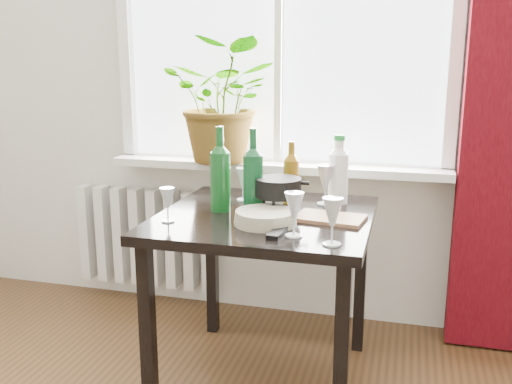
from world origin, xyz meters
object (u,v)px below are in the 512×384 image
(table, at_px, (265,236))
(tv_remote, at_px, (278,232))
(wineglass_front_right, at_px, (294,214))
(bottle_amber, at_px, (291,172))
(cutting_board, at_px, (330,218))
(wineglass_front_left, at_px, (168,205))
(fondue_pot, at_px, (278,196))
(radiator, at_px, (147,237))
(wine_bottle_right, at_px, (253,170))
(wineglass_back_center, at_px, (325,184))
(wineglass_back_left, at_px, (243,184))
(plate_stack, at_px, (265,218))
(wine_bottle_left, at_px, (220,168))
(wineglass_far_right, at_px, (332,221))
(potted_plant, at_px, (225,101))
(cleaning_bottle, at_px, (339,169))

(table, distance_m, tv_remote, 0.30)
(wineglass_front_right, bearing_deg, bottle_amber, 102.98)
(bottle_amber, bearing_deg, cutting_board, -47.40)
(wineglass_front_left, height_order, fondue_pot, fondue_pot)
(radiator, bearing_deg, wine_bottle_right, -37.25)
(wineglass_front_right, relative_size, tv_remote, 1.07)
(wine_bottle_right, height_order, wineglass_front_left, wine_bottle_right)
(wineglass_back_center, bearing_deg, bottle_amber, -173.38)
(wineglass_back_left, relative_size, plate_stack, 0.63)
(radiator, distance_m, wineglass_front_left, 1.07)
(wine_bottle_left, height_order, wineglass_far_right, wine_bottle_left)
(wine_bottle_left, xyz_separation_m, wineglass_back_center, (0.40, 0.21, -0.09))
(tv_remote, height_order, cutting_board, tv_remote)
(wineglass_front_left, height_order, cutting_board, wineglass_front_left)
(bottle_amber, relative_size, cutting_board, 1.05)
(wine_bottle_right, xyz_separation_m, bottle_amber, (0.12, 0.17, -0.04))
(table, distance_m, potted_plant, 0.82)
(plate_stack, bearing_deg, wineglass_back_center, 64.44)
(table, relative_size, cleaning_bottle, 2.80)
(wine_bottle_left, xyz_separation_m, wineglass_far_right, (0.51, -0.33, -0.09))
(table, bearing_deg, wineglass_front_left, -147.95)
(wine_bottle_left, bearing_deg, wineglass_back_left, 77.41)
(wine_bottle_left, bearing_deg, wineglass_far_right, -33.38)
(radiator, xyz_separation_m, wineglass_back_left, (0.70, -0.44, 0.44))
(fondue_pot, bearing_deg, wineglass_far_right, -37.81)
(radiator, relative_size, wineglass_back_center, 4.48)
(radiator, relative_size, plate_stack, 3.32)
(cutting_board, bearing_deg, wineglass_far_right, -81.03)
(wineglass_front_right, height_order, fondue_pot, wineglass_front_right)
(table, distance_m, wineglass_back_left, 0.30)
(table, bearing_deg, wine_bottle_right, 154.05)
(cleaning_bottle, height_order, tv_remote, cleaning_bottle)
(bottle_amber, xyz_separation_m, cutting_board, (0.20, -0.22, -0.13))
(table, relative_size, wineglass_far_right, 5.03)
(bottle_amber, bearing_deg, fondue_pot, -95.61)
(wineglass_back_left, relative_size, wineglass_front_left, 1.10)
(wineglass_front_right, bearing_deg, wine_bottle_left, 142.98)
(radiator, bearing_deg, wineglass_back_left, -32.02)
(wineglass_far_right, bearing_deg, wineglass_back_left, 131.79)
(wineglass_front_left, distance_m, plate_stack, 0.38)
(wine_bottle_right, relative_size, plate_stack, 1.45)
(wineglass_back_center, height_order, fondue_pot, wineglass_back_center)
(wineglass_back_left, distance_m, cutting_board, 0.47)
(wineglass_back_center, bearing_deg, fondue_pot, -130.39)
(wineglass_front_right, relative_size, wineglass_back_center, 0.92)
(cleaning_bottle, relative_size, tv_remote, 1.98)
(wineglass_back_center, distance_m, plate_stack, 0.41)
(potted_plant, bearing_deg, wineglass_back_left, -60.71)
(wineglass_front_right, xyz_separation_m, wineglass_front_left, (-0.51, 0.06, -0.01))
(radiator, xyz_separation_m, wineglass_far_right, (1.16, -0.96, 0.44))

